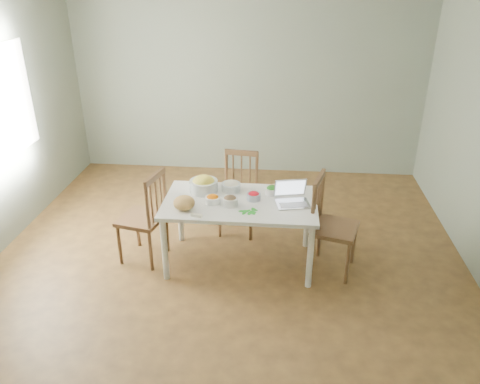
# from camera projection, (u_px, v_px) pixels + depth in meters

# --- Properties ---
(floor) EXTENTS (5.00, 5.00, 0.00)m
(floor) POSITION_uv_depth(u_px,v_px,m) (228.00, 260.00, 5.03)
(floor) COLOR #432E1A
(floor) RESTS_ON ground
(wall_back) EXTENTS (5.00, 0.00, 2.70)m
(wall_back) POSITION_uv_depth(u_px,v_px,m) (248.00, 81.00, 6.68)
(wall_back) COLOR gray
(wall_back) RESTS_ON ground
(wall_front) EXTENTS (5.00, 0.00, 2.70)m
(wall_front) POSITION_uv_depth(u_px,v_px,m) (164.00, 318.00, 2.20)
(wall_front) COLOR gray
(wall_front) RESTS_ON ground
(dining_table) EXTENTS (1.53, 0.86, 0.72)m
(dining_table) POSITION_uv_depth(u_px,v_px,m) (240.00, 232.00, 4.85)
(dining_table) COLOR white
(dining_table) RESTS_ON floor
(chair_far) EXTENTS (0.46, 0.45, 0.95)m
(chair_far) POSITION_uv_depth(u_px,v_px,m) (238.00, 195.00, 5.37)
(chair_far) COLOR #4B301C
(chair_far) RESTS_ON floor
(chair_left) EXTENTS (0.51, 0.52, 1.00)m
(chair_left) POSITION_uv_depth(u_px,v_px,m) (142.00, 216.00, 4.86)
(chair_left) COLOR #4B301C
(chair_left) RESTS_ON floor
(chair_right) EXTENTS (0.54, 0.55, 1.02)m
(chair_right) POSITION_uv_depth(u_px,v_px,m) (335.00, 226.00, 4.66)
(chair_right) COLOR #4B301C
(chair_right) RESTS_ON floor
(bread_boule) EXTENTS (0.24, 0.24, 0.14)m
(bread_boule) POSITION_uv_depth(u_px,v_px,m) (184.00, 203.00, 4.51)
(bread_boule) COLOR tan
(bread_boule) RESTS_ON dining_table
(butter_stick) EXTENTS (0.12, 0.06, 0.03)m
(butter_stick) POSITION_uv_depth(u_px,v_px,m) (196.00, 215.00, 4.39)
(butter_stick) COLOR white
(butter_stick) RESTS_ON dining_table
(bowl_squash) EXTENTS (0.33, 0.33, 0.17)m
(bowl_squash) POSITION_uv_depth(u_px,v_px,m) (204.00, 184.00, 4.86)
(bowl_squash) COLOR yellow
(bowl_squash) RESTS_ON dining_table
(bowl_carrot) EXTENTS (0.19, 0.19, 0.08)m
(bowl_carrot) POSITION_uv_depth(u_px,v_px,m) (213.00, 199.00, 4.64)
(bowl_carrot) COLOR #E36A00
(bowl_carrot) RESTS_ON dining_table
(bowl_onion) EXTENTS (0.25, 0.25, 0.11)m
(bowl_onion) POSITION_uv_depth(u_px,v_px,m) (231.00, 186.00, 4.89)
(bowl_onion) COLOR #EFEBC5
(bowl_onion) RESTS_ON dining_table
(bowl_mushroom) EXTENTS (0.17, 0.17, 0.10)m
(bowl_mushroom) POSITION_uv_depth(u_px,v_px,m) (230.00, 201.00, 4.59)
(bowl_mushroom) COLOR #352317
(bowl_mushroom) RESTS_ON dining_table
(bowl_redpep) EXTENTS (0.18, 0.18, 0.08)m
(bowl_redpep) POSITION_uv_depth(u_px,v_px,m) (254.00, 196.00, 4.71)
(bowl_redpep) COLOR #AE0002
(bowl_redpep) RESTS_ON dining_table
(bowl_broccoli) EXTENTS (0.16, 0.16, 0.09)m
(bowl_broccoli) POSITION_uv_depth(u_px,v_px,m) (272.00, 190.00, 4.82)
(bowl_broccoli) COLOR #153713
(bowl_broccoli) RESTS_ON dining_table
(flatbread) EXTENTS (0.28, 0.28, 0.02)m
(flatbread) POSITION_uv_depth(u_px,v_px,m) (278.00, 188.00, 4.94)
(flatbread) COLOR #C0B088
(flatbread) RESTS_ON dining_table
(basil_bunch) EXTENTS (0.19, 0.19, 0.02)m
(basil_bunch) POSITION_uv_depth(u_px,v_px,m) (248.00, 211.00, 4.49)
(basil_bunch) COLOR #1D7E1C
(basil_bunch) RESTS_ON dining_table
(laptop) EXTENTS (0.38, 0.35, 0.22)m
(laptop) POSITION_uv_depth(u_px,v_px,m) (293.00, 195.00, 4.58)
(laptop) COLOR silver
(laptop) RESTS_ON dining_table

